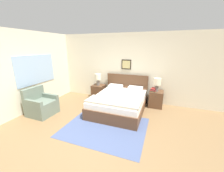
{
  "coord_description": "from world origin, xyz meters",
  "views": [
    {
      "loc": [
        1.49,
        -2.36,
        2.11
      ],
      "look_at": [
        0.03,
        1.55,
        0.9
      ],
      "focal_mm": 22.0,
      "sensor_mm": 36.0,
      "label": 1
    }
  ],
  "objects_px": {
    "bed": "(119,102)",
    "nightstand_near_window": "(99,92)",
    "table_lamp_by_door": "(157,83)",
    "armchair": "(41,105)",
    "table_lamp_near_window": "(98,78)",
    "nightstand_by_door": "(156,99)"
  },
  "relations": [
    {
      "from": "armchair",
      "to": "table_lamp_by_door",
      "type": "relative_size",
      "value": 1.84
    },
    {
      "from": "table_lamp_by_door",
      "to": "table_lamp_near_window",
      "type": "bearing_deg",
      "value": 180.0
    },
    {
      "from": "nightstand_near_window",
      "to": "table_lamp_by_door",
      "type": "height_order",
      "value": "table_lamp_by_door"
    },
    {
      "from": "bed",
      "to": "nightstand_near_window",
      "type": "bearing_deg",
      "value": 146.64
    },
    {
      "from": "table_lamp_near_window",
      "to": "nightstand_by_door",
      "type": "bearing_deg",
      "value": 0.46
    },
    {
      "from": "nightstand_by_door",
      "to": "table_lamp_near_window",
      "type": "xyz_separation_m",
      "value": [
        -2.29,
        -0.02,
        0.6
      ]
    },
    {
      "from": "armchair",
      "to": "table_lamp_by_door",
      "type": "distance_m",
      "value": 3.91
    },
    {
      "from": "nightstand_by_door",
      "to": "table_lamp_near_window",
      "type": "bearing_deg",
      "value": -179.54
    },
    {
      "from": "bed",
      "to": "table_lamp_by_door",
      "type": "relative_size",
      "value": 4.29
    },
    {
      "from": "nightstand_near_window",
      "to": "nightstand_by_door",
      "type": "xyz_separation_m",
      "value": [
        2.28,
        0.0,
        0.0
      ]
    },
    {
      "from": "armchair",
      "to": "nightstand_by_door",
      "type": "distance_m",
      "value": 3.89
    },
    {
      "from": "table_lamp_near_window",
      "to": "table_lamp_by_door",
      "type": "relative_size",
      "value": 1.0
    },
    {
      "from": "table_lamp_by_door",
      "to": "armchair",
      "type": "bearing_deg",
      "value": -151.01
    },
    {
      "from": "nightstand_near_window",
      "to": "armchair",
      "type": "bearing_deg",
      "value": -120.46
    },
    {
      "from": "armchair",
      "to": "nightstand_near_window",
      "type": "bearing_deg",
      "value": 150.87
    },
    {
      "from": "nightstand_by_door",
      "to": "table_lamp_near_window",
      "type": "relative_size",
      "value": 1.23
    },
    {
      "from": "nightstand_near_window",
      "to": "nightstand_by_door",
      "type": "bearing_deg",
      "value": 0.0
    },
    {
      "from": "bed",
      "to": "nightstand_near_window",
      "type": "xyz_separation_m",
      "value": [
        -1.14,
        0.75,
        -0.0
      ]
    },
    {
      "from": "table_lamp_near_window",
      "to": "armchair",
      "type": "bearing_deg",
      "value": -120.58
    },
    {
      "from": "armchair",
      "to": "table_lamp_near_window",
      "type": "relative_size",
      "value": 1.84
    },
    {
      "from": "bed",
      "to": "nightstand_near_window",
      "type": "relative_size",
      "value": 3.48
    },
    {
      "from": "table_lamp_near_window",
      "to": "bed",
      "type": "bearing_deg",
      "value": -32.59
    }
  ]
}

